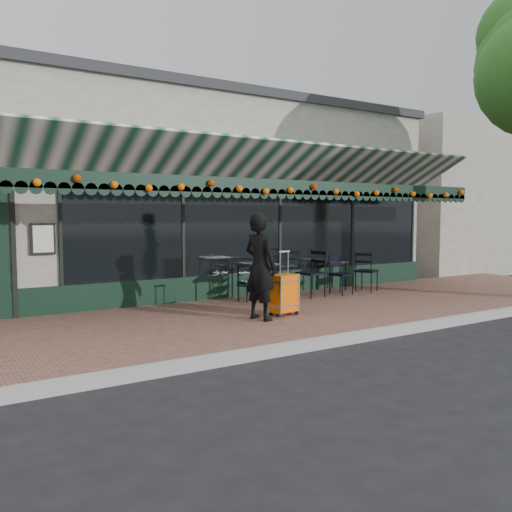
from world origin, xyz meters
TOP-DOWN VIEW (x-y plane):
  - ground at (0.00, 0.00)m, footprint 80.00×80.00m
  - sidewalk at (0.00, 2.00)m, footprint 18.00×4.00m
  - curb at (0.00, -0.08)m, footprint 18.00×0.16m
  - restaurant_building at (0.00, 7.84)m, footprint 12.00×9.60m
  - neighbor_building_right at (13.00, 8.00)m, footprint 12.00×8.00m
  - woman at (-0.73, 1.55)m, footprint 0.56×0.73m
  - suitcase at (-0.16, 1.65)m, footprint 0.54×0.38m
  - cafe_table_a at (2.64, 3.62)m, footprint 0.56×0.56m
  - cafe_table_b at (0.21, 3.10)m, footprint 0.65×0.65m
  - chair_a_left at (1.59, 3.06)m, footprint 0.55×0.55m
  - chair_a_right at (3.24, 3.07)m, footprint 0.61×0.61m
  - chair_a_front at (2.37, 2.97)m, footprint 0.50×0.50m
  - chair_b_left at (0.17, 3.32)m, footprint 0.39×0.39m
  - chair_b_right at (0.81, 3.54)m, footprint 0.55×0.55m
  - chair_b_front at (0.53, 2.78)m, footprint 0.51×0.51m

SIDE VIEW (x-z plane):
  - ground at x=0.00m, z-range 0.00..0.00m
  - sidewalk at x=0.00m, z-range 0.00..0.15m
  - curb at x=0.00m, z-range 0.00..0.15m
  - suitcase at x=-0.16m, z-range -0.04..1.09m
  - chair_b_front at x=0.53m, z-range 0.15..0.91m
  - chair_b_left at x=0.17m, z-range 0.15..0.91m
  - chair_b_right at x=0.81m, z-range 0.15..0.99m
  - chair_a_front at x=2.37m, z-range 0.15..1.03m
  - chair_a_right at x=3.24m, z-range 0.15..1.07m
  - chair_a_left at x=1.59m, z-range 0.15..1.16m
  - cafe_table_a at x=2.64m, z-range 0.43..1.12m
  - cafe_table_b at x=0.21m, z-range 0.47..1.28m
  - woman at x=-0.73m, z-range 0.15..1.96m
  - restaurant_building at x=0.00m, z-range 0.02..4.52m
  - neighbor_building_right at x=13.00m, z-range 0.00..4.80m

